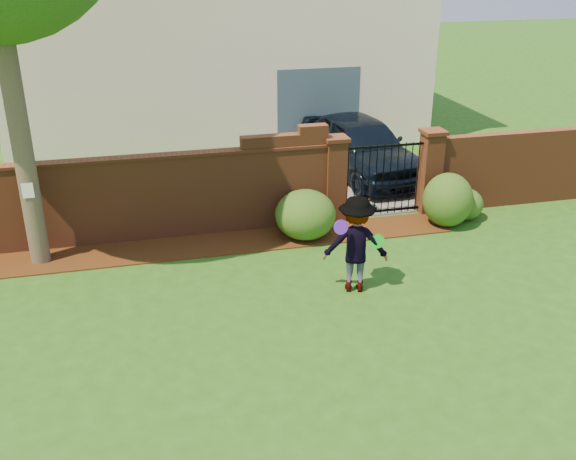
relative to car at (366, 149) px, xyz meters
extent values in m
cube|color=#255314|center=(-4.05, -6.55, -0.78)|extent=(80.00, 80.00, 0.01)
cube|color=#391C0A|center=(-5.00, -3.21, -0.76)|extent=(11.10, 1.08, 0.03)
cube|color=brown|center=(-6.20, -2.55, 0.08)|extent=(8.70, 0.25, 1.70)
cube|color=brown|center=(-2.75, -2.55, 1.08)|extent=(1.80, 0.25, 0.30)
cube|color=brown|center=(-2.15, -2.55, 1.31)|extent=(0.60, 0.25, 0.16)
cube|color=brown|center=(-6.20, -2.55, 0.96)|extent=(8.70, 0.31, 0.06)
cube|color=brown|center=(2.55, -2.55, 0.08)|extent=(4.00, 0.25, 1.70)
cube|color=brown|center=(-1.65, -2.55, 0.13)|extent=(0.42, 0.42, 1.80)
cube|color=brown|center=(-1.65, -2.55, 1.07)|extent=(0.50, 0.50, 0.08)
cube|color=brown|center=(0.55, -2.55, 0.13)|extent=(0.42, 0.42, 1.80)
cube|color=brown|center=(0.55, -2.55, 1.07)|extent=(0.50, 0.50, 0.08)
cylinder|color=black|center=(-1.36, -2.55, 0.08)|extent=(0.02, 0.02, 1.60)
cylinder|color=black|center=(-1.20, -2.55, 0.08)|extent=(0.02, 0.02, 1.60)
cylinder|color=black|center=(-1.04, -2.55, 0.08)|extent=(0.02, 0.02, 1.60)
cylinder|color=black|center=(-0.87, -2.55, 0.08)|extent=(0.02, 0.02, 1.60)
cylinder|color=black|center=(-0.71, -2.55, 0.08)|extent=(0.02, 0.02, 1.60)
cylinder|color=black|center=(-0.55, -2.55, 0.08)|extent=(0.02, 0.02, 1.60)
cylinder|color=black|center=(-0.39, -2.55, 0.08)|extent=(0.02, 0.02, 1.60)
cylinder|color=black|center=(-0.23, -2.55, 0.08)|extent=(0.02, 0.02, 1.60)
cylinder|color=black|center=(-0.06, -2.55, 0.08)|extent=(0.02, 0.02, 1.60)
cylinder|color=black|center=(0.10, -2.55, 0.08)|extent=(0.02, 0.02, 1.60)
cylinder|color=black|center=(0.26, -2.55, 0.08)|extent=(0.02, 0.02, 1.60)
cube|color=black|center=(-0.55, -2.55, -0.65)|extent=(1.78, 0.03, 0.05)
cube|color=black|center=(-0.55, -2.55, 0.83)|extent=(1.78, 0.03, 0.05)
cube|color=slate|center=(-0.55, 1.45, -0.77)|extent=(3.20, 8.00, 0.01)
cube|color=#EFE2C8|center=(-3.05, 5.45, 2.23)|extent=(12.00, 6.00, 6.00)
cube|color=#384C5B|center=(-0.55, 2.50, 0.43)|extent=(2.40, 0.12, 2.40)
imported|color=black|center=(0.00, 0.00, 0.00)|extent=(2.52, 4.76, 1.54)
cylinder|color=#4C3D2E|center=(-7.65, -3.15, 2.73)|extent=(0.36, 0.36, 7.00)
cube|color=white|center=(-7.65, -3.34, 0.73)|extent=(0.20, 0.01, 0.28)
ellipsoid|color=#225018|center=(-2.49, -3.28, -0.27)|extent=(1.24, 1.24, 1.01)
ellipsoid|color=#225018|center=(0.60, -3.38, -0.19)|extent=(1.05, 1.05, 1.16)
ellipsoid|color=#225018|center=(1.15, -3.15, -0.43)|extent=(0.78, 0.78, 0.69)
imported|color=gray|center=(-2.24, -5.62, 0.09)|extent=(1.25, 0.93, 1.72)
cylinder|color=#6922D5|center=(-2.60, -5.84, 0.55)|extent=(0.25, 0.10, 0.25)
cylinder|color=green|center=(-1.94, -5.80, 0.21)|extent=(0.26, 0.12, 0.25)
camera|label=1|loc=(-5.75, -15.06, 4.76)|focal=40.70mm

